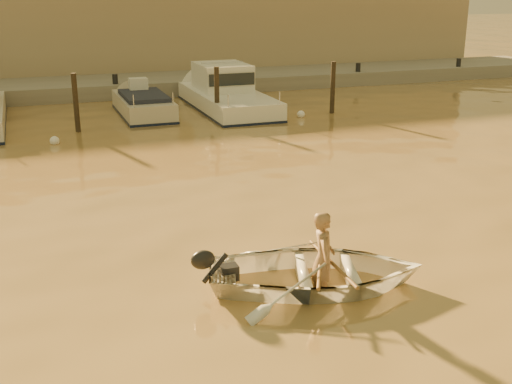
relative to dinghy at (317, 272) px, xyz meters
name	(u,v)px	position (x,y,z in m)	size (l,w,h in m)	color
ground_plane	(176,318)	(-2.49, -0.25, -0.25)	(160.00, 160.00, 0.00)	olive
dinghy	(317,272)	(0.00, 0.00, 0.00)	(2.57, 3.60, 0.75)	white
person	(323,258)	(0.10, -0.03, 0.26)	(0.59, 0.39, 1.62)	#906A48
outboard_motor	(228,273)	(-1.43, 0.44, 0.03)	(0.90, 0.40, 0.70)	black
oar_port	(332,263)	(0.24, -0.07, 0.17)	(0.06, 0.06, 2.10)	brown
oar_starboard	(320,263)	(0.05, -0.01, 0.17)	(0.06, 0.06, 2.10)	brown
moored_boat_3	(143,109)	(-0.01, 15.75, -0.03)	(1.76, 5.21, 0.95)	beige
moored_boat_4	(227,94)	(3.40, 15.75, 0.37)	(2.45, 7.48, 1.75)	white
piling_2	(76,106)	(-2.69, 13.55, 0.65)	(0.18, 0.18, 2.20)	#2D2319
piling_3	(217,97)	(2.31, 13.55, 0.65)	(0.18, 0.18, 2.20)	#2D2319
piling_4	(333,90)	(7.01, 13.55, 0.65)	(0.18, 0.18, 2.20)	#2D2319
fender_c	(55,141)	(-3.56, 11.97, -0.15)	(0.30, 0.30, 0.30)	white
fender_d	(172,120)	(0.67, 13.81, -0.15)	(0.30, 0.30, 0.30)	red
fender_e	(301,114)	(5.54, 13.22, -0.15)	(0.30, 0.30, 0.30)	white
quay	(67,93)	(-2.49, 21.25, -0.10)	(52.00, 4.00, 1.00)	gray
waterfront_building	(54,33)	(-2.49, 26.75, 2.15)	(46.00, 7.00, 4.80)	#9E8466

